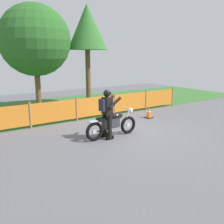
# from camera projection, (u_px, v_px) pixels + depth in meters

# --- Properties ---
(ground) EXTENTS (24.00, 24.00, 0.02)m
(ground) POSITION_uv_depth(u_px,v_px,m) (130.00, 131.00, 9.36)
(ground) COLOR #5B5B60
(grass_verge) EXTENTS (24.00, 6.29, 0.01)m
(grass_verge) POSITION_uv_depth(u_px,v_px,m) (68.00, 106.00, 13.91)
(grass_verge) COLOR #386B2D
(grass_verge) RESTS_ON ground
(barrier_fence) EXTENTS (10.07, 0.08, 1.05)m
(barrier_fence) POSITION_uv_depth(u_px,v_px,m) (96.00, 106.00, 11.26)
(barrier_fence) COLOR #997547
(barrier_fence) RESTS_ON ground
(tree_leftmost) EXTENTS (3.55, 3.55, 5.31)m
(tree_leftmost) POSITION_uv_depth(u_px,v_px,m) (35.00, 41.00, 12.31)
(tree_leftmost) COLOR brown
(tree_leftmost) RESTS_ON ground
(tree_near_left) EXTENTS (2.21, 2.21, 5.58)m
(tree_near_left) POSITION_uv_depth(u_px,v_px,m) (87.00, 28.00, 13.66)
(tree_near_left) COLOR brown
(tree_near_left) RESTS_ON ground
(motorcycle_lead) EXTENTS (2.08, 0.61, 0.98)m
(motorcycle_lead) POSITION_uv_depth(u_px,v_px,m) (112.00, 124.00, 8.60)
(motorcycle_lead) COLOR black
(motorcycle_lead) RESTS_ON ground
(rider_lead) EXTENTS (0.67, 0.54, 1.69)m
(rider_lead) POSITION_uv_depth(u_px,v_px,m) (107.00, 111.00, 8.36)
(rider_lead) COLOR black
(rider_lead) RESTS_ON ground
(traffic_cone) EXTENTS (0.32, 0.32, 0.53)m
(traffic_cone) POSITION_uv_depth(u_px,v_px,m) (149.00, 112.00, 11.30)
(traffic_cone) COLOR black
(traffic_cone) RESTS_ON ground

